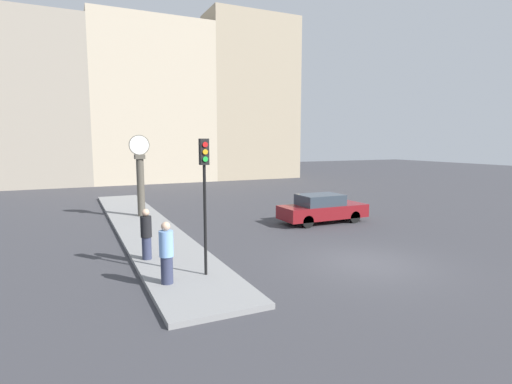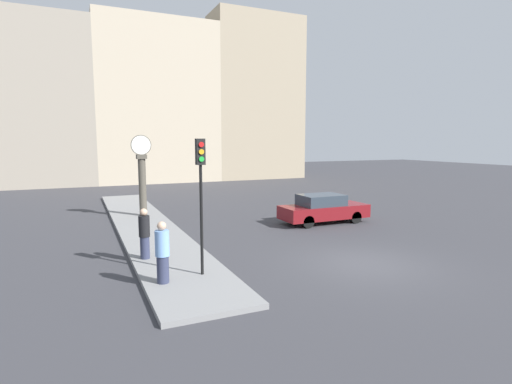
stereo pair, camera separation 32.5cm
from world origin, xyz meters
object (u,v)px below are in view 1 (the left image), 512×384
(pedestrian_blue_stripe, at_px, (166,253))
(sedan_car, at_px, (322,209))
(street_clock, at_px, (140,178))
(traffic_light_near, at_px, (204,179))
(pedestrian_black_jacket, at_px, (146,234))

(pedestrian_blue_stripe, bearing_deg, sedan_car, 32.29)
(sedan_car, bearing_deg, street_clock, 148.47)
(traffic_light_near, distance_m, pedestrian_blue_stripe, 2.38)
(pedestrian_black_jacket, bearing_deg, pedestrian_blue_stripe, -87.91)
(pedestrian_black_jacket, bearing_deg, street_clock, 81.94)
(traffic_light_near, height_order, street_clock, street_clock)
(street_clock, xyz_separation_m, pedestrian_black_jacket, (-1.17, -8.26, -1.18))
(street_clock, height_order, pedestrian_blue_stripe, street_clock)
(street_clock, bearing_deg, traffic_light_near, -89.17)
(traffic_light_near, relative_size, pedestrian_blue_stripe, 2.30)
(street_clock, bearing_deg, sedan_car, -31.53)
(pedestrian_blue_stripe, distance_m, pedestrian_black_jacket, 2.64)
(traffic_light_near, relative_size, street_clock, 0.94)
(traffic_light_near, bearing_deg, pedestrian_blue_stripe, -168.44)
(street_clock, relative_size, pedestrian_black_jacket, 2.49)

